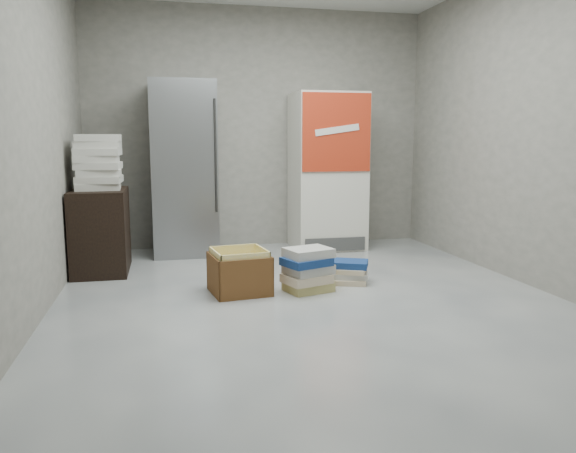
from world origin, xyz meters
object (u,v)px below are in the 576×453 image
Objects in this scene: wood_shelf at (101,231)px; cardboard_box at (239,275)px; coke_cooler at (327,171)px; phonebook_stack_main at (308,270)px; steel_fridge at (184,169)px.

cardboard_box is (1.20, -1.05, -0.25)m from wood_shelf.
coke_cooler reaches higher than phonebook_stack_main.
coke_cooler reaches higher than cardboard_box.
steel_fridge reaches higher than cardboard_box.
phonebook_stack_main is 0.91× the size of cardboard_box.
wood_shelf is at bearing 128.36° from phonebook_stack_main.
wood_shelf reaches higher than phonebook_stack_main.
cardboard_box reaches higher than phonebook_stack_main.
steel_fridge is 1.65m from coke_cooler.
cardboard_box is at bearing -78.20° from steel_fridge.
steel_fridge is 4.04× the size of phonebook_stack_main.
steel_fridge is at bearing 93.88° from cardboard_box.
phonebook_stack_main is 0.58m from cardboard_box.
phonebook_stack_main is at bearing -15.89° from cardboard_box.
steel_fridge is 1.99m from cardboard_box.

